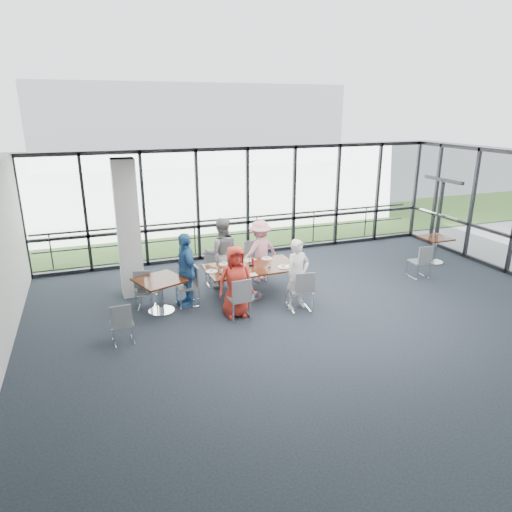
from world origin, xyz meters
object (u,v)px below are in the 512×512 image
object	(u,v)px
chair_main_nr	(300,291)
side_table_right	(435,242)
side_table_left	(160,284)
chair_main_fl	(214,269)
chair_main_end	(187,287)
diner_far_right	(260,251)
structural_column	(128,229)
chair_main_fr	(255,262)
chair_spare_la	(122,323)
chair_main_nl	(239,298)
main_table	(252,271)
diner_far_left	(222,253)
chair_spare_lb	(146,291)
diner_end	(186,270)
diner_near_right	(298,275)
chair_spare_r	(419,262)
diner_near_left	(236,282)

from	to	relation	value
chair_main_nr	side_table_right	bearing A→B (deg)	24.95
side_table_left	chair_main_fl	bearing A→B (deg)	36.87
chair_main_fl	chair_main_end	distance (m)	1.35
side_table_left	chair_main_fl	world-z (taller)	chair_main_fl
diner_far_right	chair_main_fl	distance (m)	1.25
structural_column	chair_main_end	bearing A→B (deg)	-45.64
chair_main_fr	chair_spare_la	xyz separation A→B (m)	(-3.48, -2.22, -0.08)
diner_far_right	chair_main_nl	distance (m)	2.30
main_table	side_table_left	xyz separation A→B (m)	(-2.13, -0.09, 0.00)
side_table_right	chair_main_end	world-z (taller)	chair_main_end
main_table	chair_spare_la	distance (m)	3.28
side_table_right	diner_far_left	bearing A→B (deg)	177.63
chair_main_fr	chair_spare_lb	bearing A→B (deg)	10.93
diner_end	chair_main_nl	bearing A→B (deg)	34.99
chair_main_fr	diner_far_left	bearing A→B (deg)	6.19
diner_far_left	chair_main_fr	bearing A→B (deg)	-158.06
diner_near_right	chair_main_fl	size ratio (longest dim) A/B	1.93
diner_near_right	chair_spare_r	bearing A→B (deg)	-1.23
structural_column	chair_spare_r	world-z (taller)	structural_column
chair_main_nl	chair_spare_la	bearing A→B (deg)	-177.38
diner_far_left	chair_main_nr	xyz separation A→B (m)	(1.23, -1.86, -0.43)
structural_column	diner_near_left	distance (m)	2.89
chair_main_nl	chair_spare_lb	size ratio (longest dim) A/B	1.13
chair_main_nl	chair_spare_r	world-z (taller)	chair_main_nl
chair_main_nl	chair_main_fl	size ratio (longest dim) A/B	1.10
chair_spare_la	main_table	bearing A→B (deg)	19.02
diner_near_right	chair_spare_la	distance (m)	3.79
main_table	diner_near_left	xyz separation A→B (m)	(-0.66, -0.84, 0.13)
chair_main_nr	chair_main_fr	world-z (taller)	chair_main_fr
side_table_right	chair_main_nr	distance (m)	5.26
main_table	diner_far_left	world-z (taller)	diner_far_left
chair_spare_lb	chair_main_fr	bearing A→B (deg)	-151.35
main_table	chair_main_nl	xyz separation A→B (m)	(-0.63, -0.99, -0.19)
diner_end	chair_main_end	distance (m)	0.39
diner_near_left	chair_main_end	size ratio (longest dim) A/B	1.72
diner_far_left	chair_main_nr	bearing A→B (deg)	134.58
diner_near_right	chair_main_fl	distance (m)	2.42
chair_main_nr	chair_main_fl	distance (m)	2.49
side_table_right	chair_main_end	size ratio (longest dim) A/B	0.86
side_table_left	chair_spare_r	world-z (taller)	chair_spare_r
diner_near_left	chair_spare_r	xyz separation A→B (m)	(5.18, 0.54, -0.34)
side_table_right	diner_near_right	size ratio (longest dim) A/B	0.49
structural_column	chair_spare_lb	size ratio (longest dim) A/B	4.00
diner_far_right	chair_main_fl	size ratio (longest dim) A/B	1.94
chair_spare_r	side_table_right	bearing A→B (deg)	40.06
chair_main_fr	diner_near_left	bearing A→B (deg)	54.29
main_table	chair_main_end	xyz separation A→B (m)	(-1.51, 0.03, -0.19)
side_table_left	diner_far_left	size ratio (longest dim) A/B	0.67
chair_spare_r	chair_main_fl	bearing A→B (deg)	170.55
main_table	chair_main_nr	size ratio (longest dim) A/B	2.39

